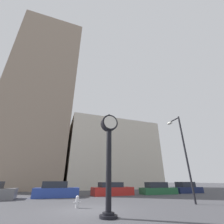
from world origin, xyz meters
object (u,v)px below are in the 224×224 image
object	(u,v)px
street_lamp_right	(180,143)
car_red	(112,190)
street_clock	(109,151)
fire_hydrant_near	(77,202)
car_green	(158,189)
car_blue	(56,190)
car_navy	(187,188)

from	to	relation	value
street_lamp_right	car_red	bearing A→B (deg)	111.25
street_clock	fire_hydrant_near	size ratio (longest dim) A/B	7.52
fire_hydrant_near	street_lamp_right	world-z (taller)	street_lamp_right
street_lamp_right	car_green	bearing A→B (deg)	71.06
fire_hydrant_near	street_clock	bearing A→B (deg)	-73.13
car_blue	car_navy	size ratio (longest dim) A/B	1.11
car_green	fire_hydrant_near	distance (m)	12.75
street_clock	street_lamp_right	distance (m)	7.61
car_blue	fire_hydrant_near	bearing A→B (deg)	-78.17
street_clock	car_red	bearing A→B (deg)	69.46
car_red	car_blue	bearing A→B (deg)	-179.56
car_red	car_navy	distance (m)	10.78
car_red	car_green	xyz separation A→B (m)	(5.85, -0.41, -0.01)
car_navy	street_lamp_right	world-z (taller)	street_lamp_right
car_green	street_lamp_right	bearing A→B (deg)	-105.85
street_clock	car_navy	size ratio (longest dim) A/B	1.29
fire_hydrant_near	street_lamp_right	xyz separation A→B (m)	(8.07, -0.90, 4.06)
car_red	street_clock	bearing A→B (deg)	-112.83
street_lamp_right	car_navy	bearing A→B (deg)	47.12
car_red	car_green	bearing A→B (deg)	-6.29
fire_hydrant_near	car_navy	bearing A→B (deg)	24.94
car_red	street_lamp_right	size ratio (longest dim) A/B	0.70
car_blue	car_green	xyz separation A→B (m)	(11.89, -0.12, -0.05)
car_navy	car_blue	bearing A→B (deg)	-177.66
car_green	street_clock	bearing A→B (deg)	-131.07
car_blue	fire_hydrant_near	size ratio (longest dim) A/B	6.49
street_clock	street_lamp_right	size ratio (longest dim) A/B	0.76
car_blue	car_navy	bearing A→B (deg)	3.47
car_green	street_lamp_right	size ratio (longest dim) A/B	0.68
street_lamp_right	car_blue	bearing A→B (deg)	139.45
car_red	street_lamp_right	bearing A→B (deg)	-71.04
car_navy	fire_hydrant_near	xyz separation A→B (m)	(-15.67, -7.29, -0.22)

